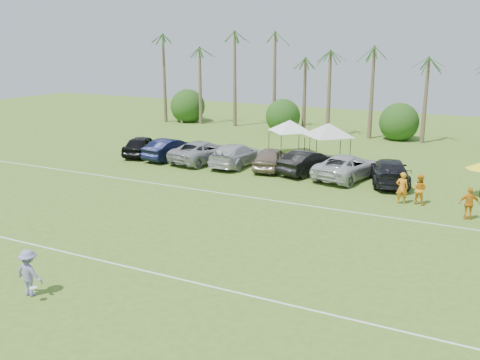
% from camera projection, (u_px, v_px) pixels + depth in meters
% --- Properties ---
extents(ground, '(120.00, 120.00, 0.00)m').
position_uv_depth(ground, '(65.00, 277.00, 22.30)').
color(ground, '#4B7021').
rests_on(ground, ground).
extents(field_lines, '(80.00, 12.10, 0.01)m').
position_uv_depth(field_lines, '(173.00, 221.00, 29.19)').
color(field_lines, white).
rests_on(field_lines, ground).
extents(palm_tree_0, '(2.40, 2.40, 8.90)m').
position_uv_depth(palm_tree_0, '(159.00, 58.00, 62.81)').
color(palm_tree_0, brown).
rests_on(palm_tree_0, ground).
extents(palm_tree_1, '(2.40, 2.40, 9.90)m').
position_uv_depth(palm_tree_1, '(195.00, 51.00, 60.38)').
color(palm_tree_1, brown).
rests_on(palm_tree_1, ground).
extents(palm_tree_2, '(2.40, 2.40, 10.90)m').
position_uv_depth(palm_tree_2, '(234.00, 43.00, 57.96)').
color(palm_tree_2, brown).
rests_on(palm_tree_2, ground).
extents(palm_tree_3, '(2.40, 2.40, 11.90)m').
position_uv_depth(palm_tree_3, '(268.00, 35.00, 55.98)').
color(palm_tree_3, brown).
rests_on(palm_tree_3, ground).
extents(palm_tree_4, '(2.40, 2.40, 8.90)m').
position_uv_depth(palm_tree_4, '(303.00, 61.00, 54.87)').
color(palm_tree_4, brown).
rests_on(palm_tree_4, ground).
extents(palm_tree_5, '(2.40, 2.40, 9.90)m').
position_uv_depth(palm_tree_5, '(341.00, 53.00, 52.89)').
color(palm_tree_5, brown).
rests_on(palm_tree_5, ground).
extents(palm_tree_6, '(2.40, 2.40, 10.90)m').
position_uv_depth(palm_tree_6, '(382.00, 44.00, 50.90)').
color(palm_tree_6, brown).
rests_on(palm_tree_6, ground).
extents(palm_tree_7, '(2.40, 2.40, 11.90)m').
position_uv_depth(palm_tree_7, '(427.00, 34.00, 48.93)').
color(palm_tree_7, brown).
rests_on(palm_tree_7, ground).
extents(bush_tree_0, '(4.00, 4.00, 4.00)m').
position_uv_depth(bush_tree_0, '(186.00, 107.00, 63.79)').
color(bush_tree_0, brown).
rests_on(bush_tree_0, ground).
extents(bush_tree_1, '(4.00, 4.00, 4.00)m').
position_uv_depth(bush_tree_1, '(287.00, 114.00, 58.06)').
color(bush_tree_1, brown).
rests_on(bush_tree_1, ground).
extents(bush_tree_2, '(4.00, 4.00, 4.00)m').
position_uv_depth(bush_tree_2, '(400.00, 121.00, 52.77)').
color(bush_tree_2, brown).
rests_on(bush_tree_2, ground).
extents(sideline_player_a, '(0.81, 0.64, 1.94)m').
position_uv_depth(sideline_player_a, '(402.00, 188.00, 32.07)').
color(sideline_player_a, orange).
rests_on(sideline_player_a, ground).
extents(sideline_player_b, '(1.02, 0.86, 1.84)m').
position_uv_depth(sideline_player_b, '(419.00, 189.00, 31.99)').
color(sideline_player_b, orange).
rests_on(sideline_player_b, ground).
extents(sideline_player_c, '(1.15, 0.73, 1.83)m').
position_uv_depth(sideline_player_c, '(469.00, 204.00, 29.21)').
color(sideline_player_c, orange).
rests_on(sideline_player_c, ground).
extents(canopy_tent_left, '(4.22, 4.22, 3.42)m').
position_uv_depth(canopy_tent_left, '(290.00, 120.00, 45.76)').
color(canopy_tent_left, black).
rests_on(canopy_tent_left, ground).
extents(canopy_tent_right, '(4.49, 4.49, 3.64)m').
position_uv_depth(canopy_tent_right, '(329.00, 123.00, 42.77)').
color(canopy_tent_right, black).
rests_on(canopy_tent_right, ground).
extents(frisbee_player, '(1.29, 0.83, 1.86)m').
position_uv_depth(frisbee_player, '(29.00, 273.00, 20.49)').
color(frisbee_player, '#817DB2').
rests_on(frisbee_player, ground).
extents(parked_car_0, '(3.31, 5.43, 1.73)m').
position_uv_depth(parked_car_0, '(142.00, 146.00, 45.49)').
color(parked_car_0, black).
rests_on(parked_car_0, ground).
extents(parked_car_1, '(2.41, 5.42, 1.73)m').
position_uv_depth(parked_car_1, '(171.00, 149.00, 44.14)').
color(parked_car_1, black).
rests_on(parked_car_1, ground).
extents(parked_car_2, '(3.85, 6.60, 1.73)m').
position_uv_depth(parked_car_2, '(203.00, 151.00, 43.07)').
color(parked_car_2, '#9FA0A3').
rests_on(parked_car_2, ground).
extents(parked_car_3, '(2.51, 5.99, 1.73)m').
position_uv_depth(parked_car_3, '(236.00, 155.00, 41.86)').
color(parked_car_3, '#B8B8BA').
rests_on(parked_car_3, ground).
extents(parked_car_4, '(2.91, 5.35, 1.73)m').
position_uv_depth(parked_car_4, '(271.00, 158.00, 40.59)').
color(parked_car_4, '#7C6A58').
rests_on(parked_car_4, ground).
extents(parked_car_5, '(3.30, 5.55, 1.73)m').
position_uv_depth(parked_car_5, '(308.00, 162.00, 39.33)').
color(parked_car_5, black).
rests_on(parked_car_5, ground).
extents(parked_car_6, '(4.04, 6.66, 1.73)m').
position_uv_depth(parked_car_6, '(347.00, 167.00, 37.92)').
color(parked_car_6, silver).
rests_on(parked_car_6, ground).
extents(parked_car_7, '(4.10, 6.40, 1.73)m').
position_uv_depth(parked_car_7, '(389.00, 171.00, 36.57)').
color(parked_car_7, black).
rests_on(parked_car_7, ground).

